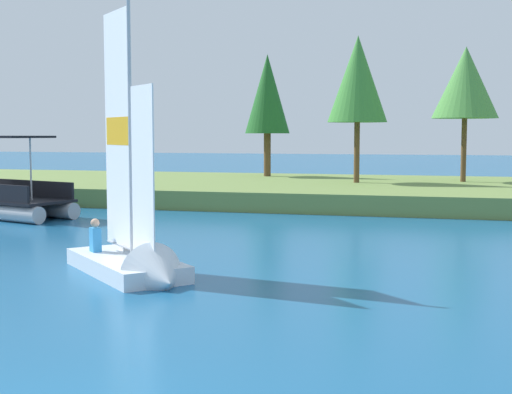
% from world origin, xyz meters
% --- Properties ---
extents(shore_bank, '(80.00, 13.24, 0.78)m').
position_xyz_m(shore_bank, '(0.00, 27.36, 0.39)').
color(shore_bank, olive).
rests_on(shore_bank, ground).
extents(shoreline_tree_midleft, '(2.37, 2.37, 6.45)m').
position_xyz_m(shoreline_tree_midleft, '(-5.25, 31.23, 5.10)').
color(shoreline_tree_midleft, brown).
rests_on(shoreline_tree_midleft, shore_bank).
extents(shoreline_tree_centre, '(2.74, 2.74, 6.74)m').
position_xyz_m(shoreline_tree_centre, '(-0.03, 27.50, 5.53)').
color(shoreline_tree_centre, brown).
rests_on(shoreline_tree_centre, shore_bank).
extents(shoreline_tree_midright, '(3.06, 3.06, 6.31)m').
position_xyz_m(shoreline_tree_midright, '(4.77, 29.37, 5.41)').
color(shoreline_tree_midright, brown).
rests_on(shoreline_tree_midright, shore_bank).
extents(sailboat, '(3.98, 3.86, 6.52)m').
position_xyz_m(sailboat, '(-2.23, 8.15, 0.45)').
color(sailboat, silver).
rests_on(sailboat, ground).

